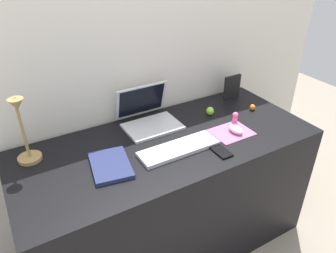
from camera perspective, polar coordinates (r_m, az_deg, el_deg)
ground_plane at (r=2.17m, az=0.06°, el=-19.19°), size 6.00×6.00×0.00m
back_wall at (r=1.92m, az=-5.58°, el=4.69°), size 2.76×0.05×1.64m
desk at (r=1.90m, az=0.06°, el=-12.00°), size 1.56×0.67×0.74m
laptop at (r=1.81m, az=-3.63°, el=2.08°), size 0.30×0.27×0.21m
keyboard at (r=1.60m, az=1.93°, el=-3.87°), size 0.41×0.13×0.02m
mousepad at (r=1.77m, az=11.04°, el=-0.98°), size 0.21×0.17×0.00m
mouse at (r=1.76m, az=11.81°, el=-0.52°), size 0.06×0.10×0.03m
cell_phone at (r=1.61m, az=9.14°, el=-4.21°), size 0.06×0.13×0.01m
desk_lamp at (r=1.56m, az=-23.99°, el=-0.98°), size 0.11×0.16×0.35m
notebook_pad at (r=1.51m, az=-10.04°, el=-6.68°), size 0.21×0.27×0.02m
picture_frame at (r=2.13m, az=11.16°, el=6.87°), size 0.12×0.02×0.15m
toy_figurine_lime at (r=1.92m, az=7.39°, el=2.71°), size 0.04×0.04×0.05m
toy_figurine_orange at (r=2.02m, az=14.60°, el=3.29°), size 0.03×0.03×0.04m
toy_figurine_pink at (r=1.86m, az=11.70°, el=1.63°), size 0.03×0.03×0.06m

